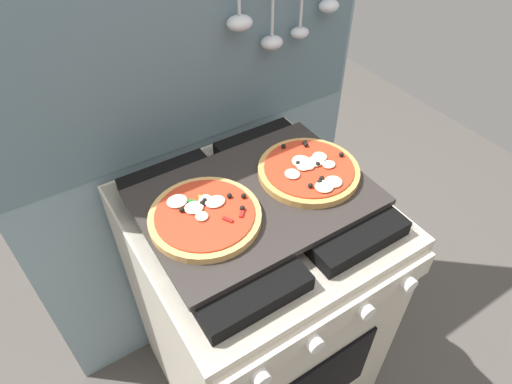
{
  "coord_description": "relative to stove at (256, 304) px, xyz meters",
  "views": [
    {
      "loc": [
        -0.41,
        -0.64,
        1.64
      ],
      "look_at": [
        0.0,
        0.0,
        0.93
      ],
      "focal_mm": 30.93,
      "sensor_mm": 36.0,
      "label": 1
    }
  ],
  "objects": [
    {
      "name": "pizza_left",
      "position": [
        -0.14,
        -0.0,
        0.48
      ],
      "size": [
        0.25,
        0.25,
        0.03
      ],
      "color": "tan",
      "rests_on": "baking_tray"
    },
    {
      "name": "stove",
      "position": [
        0.0,
        0.0,
        0.0
      ],
      "size": [
        0.6,
        0.64,
        0.9
      ],
      "color": "beige",
      "rests_on": "ground_plane"
    },
    {
      "name": "ground_plane",
      "position": [
        0.0,
        0.0,
        -0.45
      ],
      "size": [
        4.0,
        4.0,
        0.0
      ],
      "primitive_type": "plane",
      "color": "#4C4742"
    },
    {
      "name": "kitchen_backsplash",
      "position": [
        0.0,
        0.34,
        0.34
      ],
      "size": [
        1.1,
        0.09,
        1.55
      ],
      "color": "#7A939E",
      "rests_on": "ground_plane"
    },
    {
      "name": "pizza_right",
      "position": [
        0.15,
        -0.0,
        0.48
      ],
      "size": [
        0.25,
        0.25,
        0.03
      ],
      "color": "tan",
      "rests_on": "baking_tray"
    },
    {
      "name": "baking_tray",
      "position": [
        0.0,
        0.0,
        0.46
      ],
      "size": [
        0.54,
        0.38,
        0.02
      ],
      "primitive_type": "cube",
      "color": "#2D2826",
      "rests_on": "stove"
    }
  ]
}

